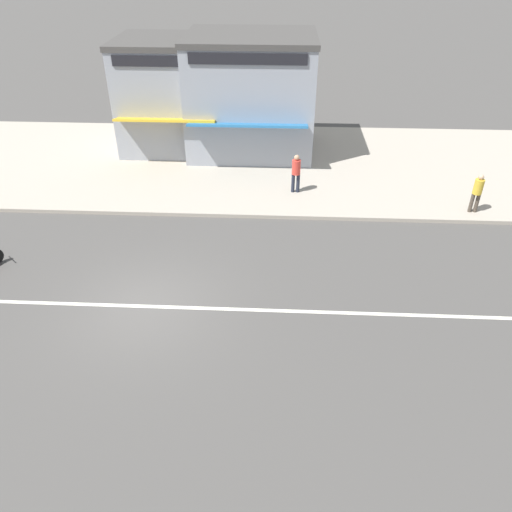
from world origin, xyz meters
The scene contains 7 objects.
ground_plane centered at (0.00, 0.00, 0.00)m, with size 160.00×160.00×0.00m, color #4C4947.
lane_centre_stripe centered at (0.00, 0.00, 0.00)m, with size 50.40×0.14×0.01m, color silver.
kerb_strip centered at (0.00, 10.36, 0.07)m, with size 68.00×10.00×0.15m, color #ADA393.
pedestrian_near_clock centered at (4.47, 7.41, 1.07)m, with size 0.34×0.34×1.59m.
pedestrian_far_end centered at (11.17, 6.06, 1.04)m, with size 0.34×0.34×1.53m.
shopfront_corner_warung centered at (-1.20, 12.33, 2.63)m, with size 4.99×4.93×4.95m.
shopfront_mid_block centered at (2.40, 12.14, 2.75)m, with size 5.76×5.52×5.18m.
Camera 1 is at (3.81, -11.08, 9.25)m, focal length 35.00 mm.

